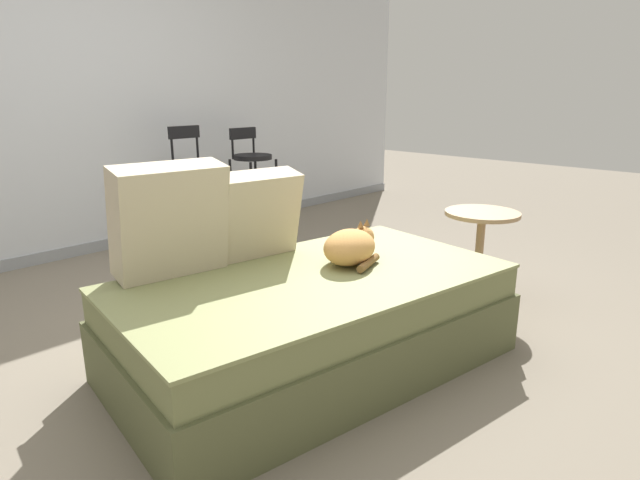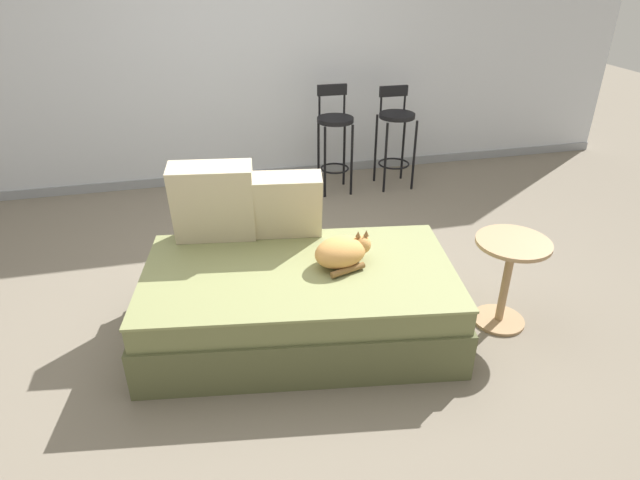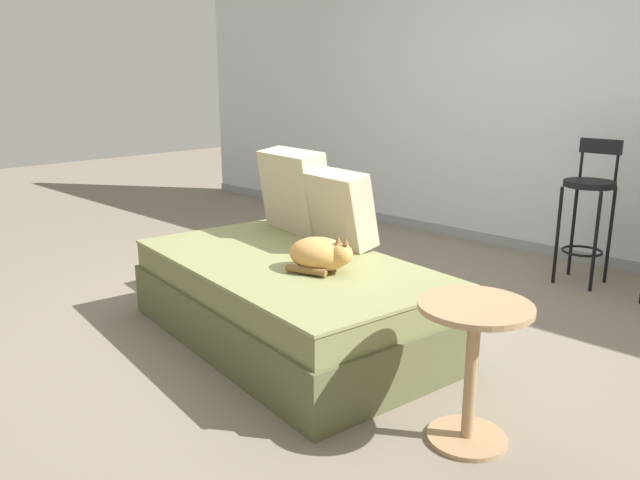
{
  "view_description": "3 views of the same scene",
  "coord_description": "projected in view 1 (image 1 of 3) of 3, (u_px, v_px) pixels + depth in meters",
  "views": [
    {
      "loc": [
        -1.67,
        -2.03,
        1.28
      ],
      "look_at": [
        0.15,
        -0.3,
        0.58
      ],
      "focal_mm": 30.0,
      "sensor_mm": 36.0,
      "label": 1
    },
    {
      "loc": [
        -0.5,
        -3.0,
        2.08
      ],
      "look_at": [
        0.15,
        -0.3,
        0.58
      ],
      "focal_mm": 30.0,
      "sensor_mm": 36.0,
      "label": 2
    },
    {
      "loc": [
        2.37,
        -2.6,
        1.42
      ],
      "look_at": [
        0.15,
        -0.3,
        0.58
      ],
      "focal_mm": 35.0,
      "sensor_mm": 36.0,
      "label": 3
    }
  ],
  "objects": [
    {
      "name": "ground_plane",
      "position": [
        260.0,
        339.0,
        2.86
      ],
      "size": [
        16.0,
        16.0,
        0.0
      ],
      "primitive_type": "plane",
      "color": "slate",
      "rests_on": "ground"
    },
    {
      "name": "wall_back_panel",
      "position": [
        60.0,
        87.0,
        4.0
      ],
      "size": [
        8.0,
        0.1,
        2.6
      ],
      "primitive_type": "cube",
      "color": "silver",
      "rests_on": "ground"
    },
    {
      "name": "wall_baseboard_trim",
      "position": [
        83.0,
        249.0,
        4.3
      ],
      "size": [
        8.0,
        0.02,
        0.09
      ],
      "primitive_type": "cube",
      "color": "gray",
      "rests_on": "ground"
    },
    {
      "name": "couch",
      "position": [
        313.0,
        320.0,
        2.53
      ],
      "size": [
        1.96,
        1.28,
        0.46
      ],
      "color": "brown",
      "rests_on": "ground"
    },
    {
      "name": "throw_pillow_corner",
      "position": [
        170.0,
        220.0,
        2.41
      ],
      "size": [
        0.53,
        0.32,
        0.52
      ],
      "color": "beige",
      "rests_on": "couch"
    },
    {
      "name": "throw_pillow_middle",
      "position": [
        257.0,
        214.0,
        2.69
      ],
      "size": [
        0.45,
        0.3,
        0.45
      ],
      "color": "beige",
      "rests_on": "couch"
    },
    {
      "name": "cat",
      "position": [
        351.0,
        246.0,
        2.62
      ],
      "size": [
        0.38,
        0.33,
        0.2
      ],
      "color": "tan",
      "rests_on": "couch"
    },
    {
      "name": "bar_stool_near_window",
      "position": [
        195.0,
        178.0,
        4.37
      ],
      "size": [
        0.34,
        0.34,
        1.0
      ],
      "color": "black",
      "rests_on": "ground"
    },
    {
      "name": "bar_stool_by_doorway",
      "position": [
        252.0,
        172.0,
        4.8
      ],
      "size": [
        0.34,
        0.34,
        0.96
      ],
      "color": "black",
      "rests_on": "ground"
    },
    {
      "name": "side_table",
      "position": [
        480.0,
        244.0,
        3.24
      ],
      "size": [
        0.44,
        0.44,
        0.58
      ],
      "color": "tan",
      "rests_on": "ground"
    }
  ]
}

